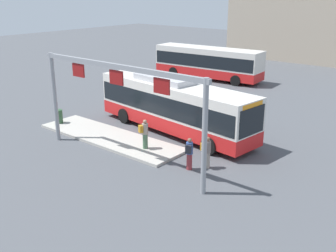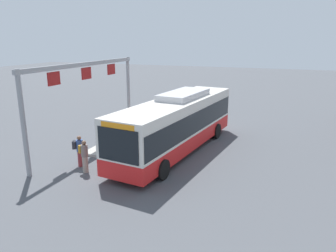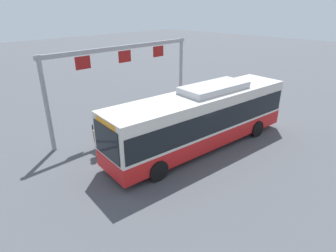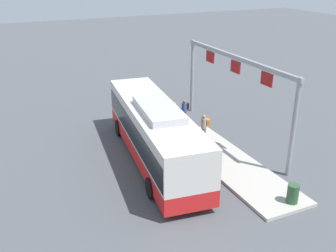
% 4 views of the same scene
% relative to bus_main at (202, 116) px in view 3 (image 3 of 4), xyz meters
% --- Properties ---
extents(ground_plane, '(120.00, 120.00, 0.00)m').
position_rel_bus_main_xyz_m(ground_plane, '(0.01, -0.00, -1.81)').
color(ground_plane, '#4C4F54').
extents(platform_curb, '(10.00, 2.80, 0.16)m').
position_rel_bus_main_xyz_m(platform_curb, '(-2.23, -3.46, -1.73)').
color(platform_curb, '#B2ADA3').
rests_on(platform_curb, ground).
extents(bus_main, '(11.75, 3.88, 3.46)m').
position_rel_bus_main_xyz_m(bus_main, '(0.00, 0.00, 0.00)').
color(bus_main, red).
rests_on(bus_main, ground).
extents(person_boarding, '(0.48, 0.60, 1.67)m').
position_rel_bus_main_xyz_m(person_boarding, '(4.69, -3.25, -0.92)').
color(person_boarding, gray).
rests_on(person_boarding, ground).
extents(person_waiting_near, '(0.49, 0.60, 1.67)m').
position_rel_bus_main_xyz_m(person_waiting_near, '(4.13, -3.96, -0.92)').
color(person_waiting_near, maroon).
rests_on(person_waiting_near, ground).
extents(person_waiting_mid, '(0.49, 0.60, 1.67)m').
position_rel_bus_main_xyz_m(person_waiting_mid, '(0.77, -3.57, -0.76)').
color(person_waiting_mid, '#476B4C').
rests_on(person_waiting_mid, platform_curb).
extents(platform_sign_gantry, '(10.90, 0.24, 5.20)m').
position_rel_bus_main_xyz_m(platform_sign_gantry, '(0.82, -5.55, 2.02)').
color(platform_sign_gantry, gray).
rests_on(platform_sign_gantry, ground).
extents(trash_bin, '(0.52, 0.52, 0.90)m').
position_rel_bus_main_xyz_m(trash_bin, '(-6.66, -3.87, -1.20)').
color(trash_bin, '#2D5133').
rests_on(trash_bin, platform_curb).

